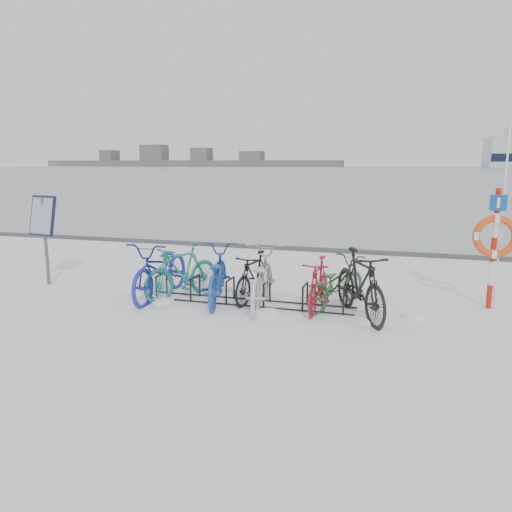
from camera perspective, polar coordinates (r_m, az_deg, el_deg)
ground at (r=9.43m, az=-0.88°, el=-5.44°), size 900.00×900.00×0.00m
ice_sheet at (r=163.68m, az=15.92°, el=9.38°), size 400.00×298.00×0.02m
quay_edge at (r=15.01m, az=5.92°, el=0.78°), size 400.00×0.25×0.10m
bike_rack at (r=9.38m, az=-0.89°, el=-4.38°), size 4.00×0.48×0.46m
info_board at (r=11.53m, az=-23.15°, el=3.70°), size 0.67×0.34×1.93m
lifebuoy_station at (r=9.76m, az=25.69°, el=2.01°), size 0.76×0.22×3.95m
shoreline at (r=296.19m, az=-8.39°, el=10.62°), size 180.00×12.00×9.50m
bike_0 at (r=9.95m, az=-10.76°, el=-1.27°), size 0.83×2.27×1.18m
bike_1 at (r=9.86m, az=-8.48°, el=-1.57°), size 1.26×1.86×1.09m
bike_2 at (r=9.51m, az=-4.57°, el=-1.95°), size 1.21×2.19×1.09m
bike_3 at (r=9.54m, az=-0.15°, el=-2.24°), size 0.71×1.67×0.97m
bike_4 at (r=9.17m, az=0.55°, el=-2.32°), size 1.02×2.20×1.11m
bike_5 at (r=9.01m, az=7.16°, el=-3.08°), size 0.50×1.64×0.98m
bike_6 at (r=9.23m, az=9.16°, el=-2.88°), size 1.32×1.91×0.95m
bike_7 at (r=8.68m, az=11.80°, el=-3.01°), size 1.45×2.02×1.20m
snow_drifts at (r=9.22m, az=1.02°, el=-5.82°), size 6.09×1.81×0.20m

